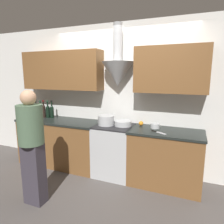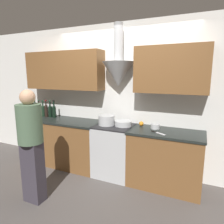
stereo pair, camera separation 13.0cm
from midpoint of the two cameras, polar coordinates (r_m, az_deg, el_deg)
ground_plane at (r=3.42m, az=-2.79°, el=-19.72°), size 12.00×12.00×0.00m
wall_back at (r=3.55m, az=-0.23°, el=6.63°), size 8.40×0.54×2.60m
counter_left at (r=4.05m, az=-15.38°, el=-8.28°), size 1.62×0.62×0.88m
counter_right at (r=3.30m, az=13.79°, el=-12.61°), size 1.11×0.62×0.88m
stove_range at (r=3.51m, az=-0.45°, el=-10.79°), size 0.63×0.60×0.88m
wine_bottle_0 at (r=4.43m, az=-22.63°, el=0.69°), size 0.07×0.07×0.35m
wine_bottle_1 at (r=4.37m, az=-21.66°, el=0.55°), size 0.08×0.08×0.33m
wine_bottle_2 at (r=4.30m, az=-20.59°, el=0.38°), size 0.08×0.08×0.33m
wine_bottle_3 at (r=4.22m, az=-19.76°, el=0.41°), size 0.07×0.07×0.35m
wine_bottle_4 at (r=4.18m, az=-18.70°, el=0.29°), size 0.08×0.08×0.34m
wine_bottle_5 at (r=4.12m, az=-17.66°, el=0.22°), size 0.07×0.07×0.35m
stock_pot at (r=3.40m, az=-2.79°, el=-2.38°), size 0.27×0.27×0.16m
mixing_bowl at (r=3.35m, az=2.05°, el=-3.23°), size 0.28×0.28×0.09m
orange_fruit at (r=3.39m, az=7.18°, el=-3.23°), size 0.08×0.08×0.08m
saucepan at (r=3.27m, az=11.07°, el=-3.90°), size 0.15×0.15×0.07m
chefs_knife at (r=3.04m, az=11.98°, el=-5.72°), size 0.24×0.16×0.01m
person_foreground_left at (r=2.85m, az=-23.18°, el=-8.15°), size 0.32×0.32×1.54m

